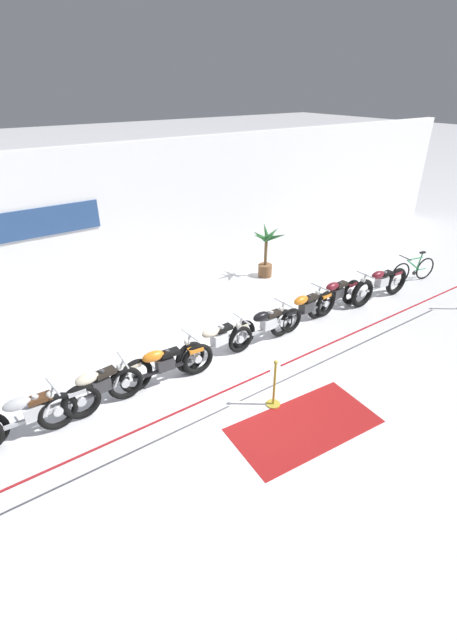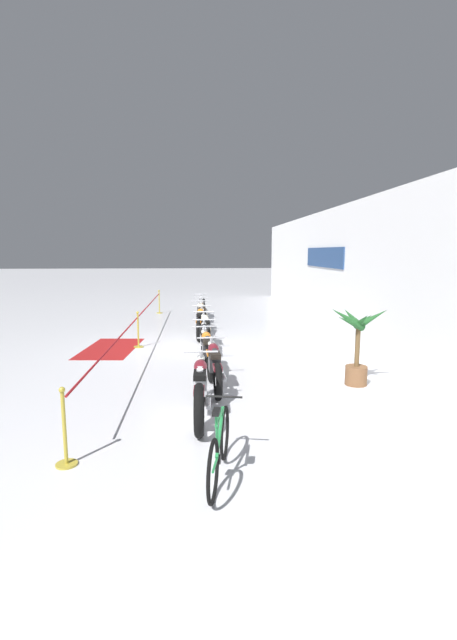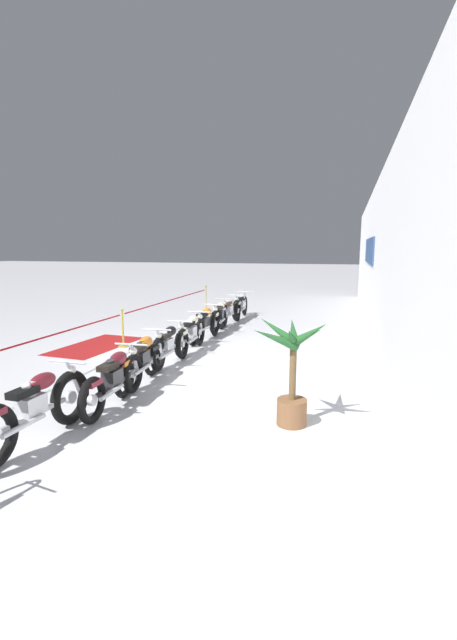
{
  "view_description": "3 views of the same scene",
  "coord_description": "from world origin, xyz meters",
  "px_view_note": "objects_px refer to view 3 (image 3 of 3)",
  "views": [
    {
      "loc": [
        -4.46,
        -6.11,
        5.61
      ],
      "look_at": [
        0.64,
        1.08,
        0.63
      ],
      "focal_mm": 24.0,
      "sensor_mm": 36.0,
      "label": 1
    },
    {
      "loc": [
        12.3,
        0.43,
        2.74
      ],
      "look_at": [
        -0.05,
        1.33,
        0.76
      ],
      "focal_mm": 24.0,
      "sensor_mm": 36.0,
      "label": 2
    },
    {
      "loc": [
        10.04,
        4.4,
        2.63
      ],
      "look_at": [
        -1.08,
        1.32,
        0.67
      ],
      "focal_mm": 24.0,
      "sensor_mm": 36.0,
      "label": 3
    }
  ],
  "objects_px": {
    "motorcycle_cream_2": "(220,316)",
    "potted_palm_left_of_row": "(292,370)",
    "motorcycle_silver_1": "(229,311)",
    "motorcycle_orange_6": "(143,360)",
    "motorcycle_silver_0": "(241,305)",
    "motorcycle_maroon_8": "(35,410)",
    "motorcycle_black_5": "(168,346)",
    "stanchion_far_left": "(148,311)",
    "motorcycle_cream_4": "(192,334)",
    "motorcycle_orange_3": "(205,323)",
    "stanchion_mid_left": "(123,334)",
    "motorcycle_maroon_7": "(114,380)",
    "floor_banner": "(96,346)"
  },
  "relations": [
    {
      "from": "motorcycle_cream_4",
      "to": "floor_banner",
      "type": "height_order",
      "value": "motorcycle_cream_4"
    },
    {
      "from": "motorcycle_orange_6",
      "to": "stanchion_far_left",
      "type": "distance_m",
      "value": 4.63
    },
    {
      "from": "stanchion_far_left",
      "to": "motorcycle_black_5",
      "type": "bearing_deg",
      "value": 33.03
    },
    {
      "from": "motorcycle_cream_4",
      "to": "motorcycle_black_5",
      "type": "xyz_separation_m",
      "value": [
        1.38,
        -0.06,
        -0.01
      ]
    },
    {
      "from": "motorcycle_black_5",
      "to": "motorcycle_maroon_8",
      "type": "xyz_separation_m",
      "value": [
        4.09,
        -0.14,
        0.03
      ]
    },
    {
      "from": "motorcycle_cream_4",
      "to": "stanchion_mid_left",
      "type": "height_order",
      "value": "stanchion_mid_left"
    },
    {
      "from": "motorcycle_silver_1",
      "to": "motorcycle_black_5",
      "type": "xyz_separation_m",
      "value": [
        5.38,
        0.05,
        -0.01
      ]
    },
    {
      "from": "motorcycle_orange_6",
      "to": "motorcycle_maroon_8",
      "type": "bearing_deg",
      "value": -3.65
    },
    {
      "from": "potted_palm_left_of_row",
      "to": "stanchion_mid_left",
      "type": "xyz_separation_m",
      "value": [
        -3.91,
        -4.97,
        -0.49
      ]
    },
    {
      "from": "motorcycle_cream_4",
      "to": "motorcycle_maroon_7",
      "type": "bearing_deg",
      "value": 1.44
    },
    {
      "from": "motorcycle_maroon_7",
      "to": "motorcycle_silver_1",
      "type": "bearing_deg",
      "value": -178.51
    },
    {
      "from": "motorcycle_silver_0",
      "to": "motorcycle_maroon_8",
      "type": "bearing_deg",
      "value": -0.81
    },
    {
      "from": "motorcycle_orange_3",
      "to": "motorcycle_cream_2",
      "type": "bearing_deg",
      "value": 177.3
    },
    {
      "from": "motorcycle_cream_4",
      "to": "motorcycle_orange_6",
      "type": "distance_m",
      "value": 2.69
    },
    {
      "from": "motorcycle_maroon_8",
      "to": "motorcycle_cream_2",
      "type": "bearing_deg",
      "value": 179.19
    },
    {
      "from": "motorcycle_silver_1",
      "to": "motorcycle_orange_6",
      "type": "height_order",
      "value": "motorcycle_silver_1"
    },
    {
      "from": "motorcycle_silver_0",
      "to": "potted_palm_left_of_row",
      "type": "height_order",
      "value": "potted_palm_left_of_row"
    },
    {
      "from": "potted_palm_left_of_row",
      "to": "stanchion_far_left",
      "type": "bearing_deg",
      "value": -137.6
    },
    {
      "from": "motorcycle_maroon_8",
      "to": "potted_palm_left_of_row",
      "type": "xyz_separation_m",
      "value": [
        -1.55,
        3.22,
        0.36
      ]
    },
    {
      "from": "motorcycle_orange_3",
      "to": "stanchion_mid_left",
      "type": "xyz_separation_m",
      "value": [
        1.47,
        -1.8,
        -0.11
      ]
    },
    {
      "from": "motorcycle_maroon_7",
      "to": "potted_palm_left_of_row",
      "type": "xyz_separation_m",
      "value": [
        -0.02,
        2.92,
        0.38
      ]
    },
    {
      "from": "motorcycle_black_5",
      "to": "potted_palm_left_of_row",
      "type": "bearing_deg",
      "value": 50.51
    },
    {
      "from": "motorcycle_orange_6",
      "to": "motorcycle_cream_4",
      "type": "bearing_deg",
      "value": 179.67
    },
    {
      "from": "motorcycle_cream_2",
      "to": "motorcycle_maroon_7",
      "type": "distance_m",
      "value": 6.74
    },
    {
      "from": "motorcycle_maroon_8",
      "to": "potted_palm_left_of_row",
      "type": "bearing_deg",
      "value": 115.75
    },
    {
      "from": "motorcycle_silver_1",
      "to": "motorcycle_black_5",
      "type": "height_order",
      "value": "motorcycle_silver_1"
    },
    {
      "from": "motorcycle_cream_4",
      "to": "stanchion_far_left",
      "type": "xyz_separation_m",
      "value": [
        -1.52,
        -1.94,
        0.3
      ]
    },
    {
      "from": "potted_palm_left_of_row",
      "to": "motorcycle_black_5",
      "type": "bearing_deg",
      "value": -129.49
    },
    {
      "from": "motorcycle_silver_1",
      "to": "motorcycle_cream_4",
      "type": "xyz_separation_m",
      "value": [
        4.0,
        0.11,
        -0.0
      ]
    },
    {
      "from": "motorcycle_silver_1",
      "to": "motorcycle_cream_2",
      "type": "bearing_deg",
      "value": 1.49
    },
    {
      "from": "motorcycle_cream_2",
      "to": "motorcycle_black_5",
      "type": "bearing_deg",
      "value": 0.26
    },
    {
      "from": "motorcycle_maroon_8",
      "to": "floor_banner",
      "type": "xyz_separation_m",
      "value": [
        -5.37,
        -2.54,
        -0.48
      ]
    },
    {
      "from": "motorcycle_silver_1",
      "to": "stanchion_mid_left",
      "type": "xyz_separation_m",
      "value": [
        4.02,
        -1.84,
        -0.11
      ]
    },
    {
      "from": "stanchion_mid_left",
      "to": "motorcycle_maroon_8",
      "type": "bearing_deg",
      "value": 17.77
    },
    {
      "from": "motorcycle_cream_2",
      "to": "potted_palm_left_of_row",
      "type": "xyz_separation_m",
      "value": [
        6.71,
        3.1,
        0.37
      ]
    },
    {
      "from": "motorcycle_silver_1",
      "to": "motorcycle_cream_4",
      "type": "height_order",
      "value": "motorcycle_silver_1"
    },
    {
      "from": "motorcycle_black_5",
      "to": "stanchion_far_left",
      "type": "distance_m",
      "value": 3.47
    },
    {
      "from": "motorcycle_maroon_7",
      "to": "floor_banner",
      "type": "xyz_separation_m",
      "value": [
        -3.84,
        -2.83,
        -0.46
      ]
    },
    {
      "from": "motorcycle_cream_2",
      "to": "potted_palm_left_of_row",
      "type": "height_order",
      "value": "potted_palm_left_of_row"
    },
    {
      "from": "motorcycle_maroon_7",
      "to": "stanchion_mid_left",
      "type": "bearing_deg",
      "value": -152.55
    },
    {
      "from": "motorcycle_orange_3",
      "to": "potted_palm_left_of_row",
      "type": "relative_size",
      "value": 1.38
    },
    {
      "from": "motorcycle_cream_2",
      "to": "motorcycle_silver_0",
      "type": "bearing_deg",
      "value": 179.2
    },
    {
      "from": "motorcycle_orange_3",
      "to": "stanchion_far_left",
      "type": "bearing_deg",
      "value": -92.03
    },
    {
      "from": "motorcycle_maroon_7",
      "to": "potted_palm_left_of_row",
      "type": "relative_size",
      "value": 1.25
    },
    {
      "from": "motorcycle_silver_1",
      "to": "stanchion_mid_left",
      "type": "height_order",
      "value": "stanchion_mid_left"
    },
    {
      "from": "motorcycle_orange_6",
      "to": "motorcycle_silver_1",
      "type": "bearing_deg",
      "value": -179.21
    },
    {
      "from": "potted_palm_left_of_row",
      "to": "motorcycle_cream_4",
      "type": "bearing_deg",
      "value": -142.38
    },
    {
      "from": "motorcycle_maroon_8",
      "to": "potted_palm_left_of_row",
      "type": "height_order",
      "value": "potted_palm_left_of_row"
    },
    {
      "from": "motorcycle_orange_3",
      "to": "motorcycle_cream_4",
      "type": "bearing_deg",
      "value": 5.48
    },
    {
      "from": "motorcycle_maroon_7",
      "to": "potted_palm_left_of_row",
      "type": "distance_m",
      "value": 2.95
    }
  ]
}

